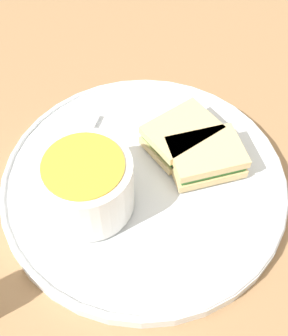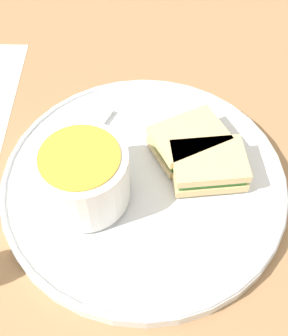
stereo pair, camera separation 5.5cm
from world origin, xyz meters
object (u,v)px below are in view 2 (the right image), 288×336
(soup_bowl, at_px, (83,176))
(spoon, at_px, (74,160))
(sandwich_half_far, at_px, (189,141))
(sandwich_half_near, at_px, (208,166))

(soup_bowl, relative_size, spoon, 0.98)
(spoon, relative_size, sandwich_half_far, 1.07)
(sandwich_half_near, relative_size, sandwich_half_far, 0.93)
(spoon, distance_m, sandwich_half_near, 0.16)
(spoon, bearing_deg, sandwich_half_near, 110.39)
(soup_bowl, xyz_separation_m, spoon, (-0.05, -0.01, -0.03))
(sandwich_half_near, bearing_deg, soup_bowl, -90.34)
(soup_bowl, bearing_deg, spoon, -171.27)
(sandwich_half_near, xyz_separation_m, sandwich_half_far, (-0.04, -0.01, 0.00))
(soup_bowl, relative_size, sandwich_half_near, 1.14)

